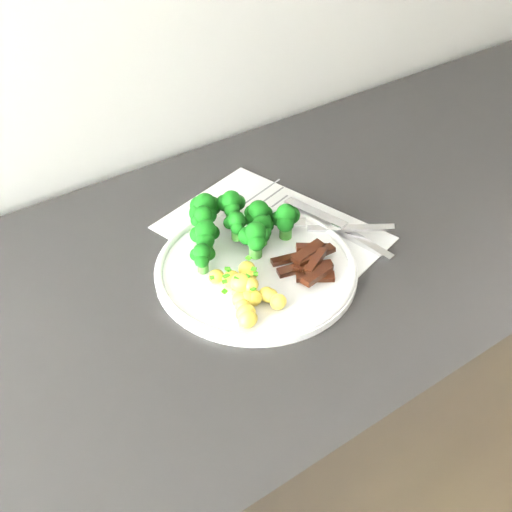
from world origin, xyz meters
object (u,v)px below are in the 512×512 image
plate (256,268)px  beef_strips (310,262)px  counter (296,423)px  recipe_paper (272,233)px  potatoes (246,292)px  fork (332,226)px  broccoli (235,222)px  knife (351,234)px

plate → beef_strips: 0.08m
counter → recipe_paper: size_ratio=6.95×
potatoes → fork: (0.19, 0.05, -0.01)m
counter → potatoes: (-0.16, -0.07, 0.49)m
broccoli → beef_strips: (0.05, -0.11, -0.03)m
plate → potatoes: potatoes is taller
recipe_paper → beef_strips: (-0.01, -0.10, 0.02)m
recipe_paper → knife: 0.12m
beef_strips → knife: bearing=14.1°
counter → beef_strips: (-0.05, -0.06, 0.49)m
fork → beef_strips: bearing=-149.8°
plate → knife: bearing=-7.0°
recipe_paper → counter: bearing=-44.1°
fork → knife: (0.02, -0.02, -0.01)m
plate → beef_strips: (0.06, -0.04, 0.01)m
fork → knife: size_ratio=0.78×
fork → potatoes: bearing=-165.6°
plate → knife: (0.16, -0.02, 0.00)m
plate → broccoli: broccoli is taller
counter → fork: fork is taller
plate → potatoes: 0.07m
plate → beef_strips: beef_strips is taller
beef_strips → fork: 0.09m
potatoes → knife: 0.21m
counter → knife: (0.05, -0.04, 0.48)m
recipe_paper → beef_strips: beef_strips is taller
potatoes → beef_strips: potatoes is taller
counter → plate: size_ratio=8.76×
recipe_paper → beef_strips: 0.11m
counter → plate: (-0.11, -0.02, 0.48)m
plate → broccoli: size_ratio=1.58×
recipe_paper → fork: size_ratio=2.32×
potatoes → knife: (0.21, 0.03, -0.02)m
broccoli → beef_strips: 0.12m
broccoli → counter: bearing=-23.2°
counter → beef_strips: bearing=-128.6°
recipe_paper → broccoli: bearing=175.0°
broccoli → fork: 0.15m
recipe_paper → fork: 0.09m
counter → broccoli: size_ratio=13.88×
recipe_paper → plate: plate is taller
plate → knife: knife is taller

